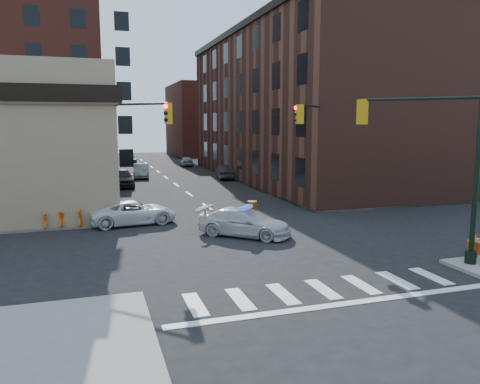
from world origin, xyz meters
TOP-DOWN VIEW (x-y plane):
  - ground at (0.00, 0.00)m, footprint 140.00×140.00m
  - sidewalk_ne at (23.00, 32.75)m, footprint 34.00×54.50m
  - commercial_row_ne at (13.00, 22.50)m, footprint 14.00×34.00m
  - filler_nw at (-16.00, 62.00)m, footprint 20.00×18.00m
  - filler_ne at (14.00, 58.00)m, footprint 16.00×16.00m
  - signal_pole_se at (6.04, -5.52)m, footprint 5.40×5.27m
  - signal_pole_nw at (-5.85, 5.34)m, footprint 3.58×3.67m
  - signal_pole_ne at (5.84, 5.35)m, footprint 3.67×3.58m
  - tree_ne_near at (7.50, 26.00)m, footprint 3.00×3.00m
  - tree_ne_far at (7.50, 34.00)m, footprint 3.00×3.00m
  - police_car at (-0.16, 1.36)m, footprint 4.90×4.62m
  - pickup at (-5.29, 5.90)m, footprint 5.12×2.87m
  - parked_car_wnear at (-4.89, 21.99)m, footprint 2.11×4.87m
  - parked_car_wfar at (-2.50, 28.45)m, footprint 1.93×4.51m
  - parked_car_wdeep at (-2.50, 45.97)m, footprint 2.22×4.79m
  - parked_car_enear at (5.50, 24.78)m, footprint 1.97×4.23m
  - parked_car_efar at (4.60, 40.04)m, footprint 1.95×4.00m
  - pedestrian_a at (-9.37, 8.62)m, footprint 0.64×0.47m
  - pedestrian_b at (-9.25, 6.00)m, footprint 1.07×0.91m
  - pedestrian_c at (-9.60, 6.18)m, footprint 1.18×0.72m
  - barrel_road at (1.61, 5.26)m, footprint 0.74×0.74m
  - barrel_bank at (-5.50, 8.26)m, footprint 0.58×0.58m
  - barricade_nw_a at (-9.49, 5.70)m, footprint 1.30×0.83m
  - barricade_nw_b at (-8.59, 5.70)m, footprint 1.37×0.81m

SIDE VIEW (x-z plane):
  - ground at x=0.00m, z-range 0.00..0.00m
  - sidewalk_ne at x=23.00m, z-range 0.00..0.15m
  - barrel_bank at x=-5.50m, z-range 0.00..0.93m
  - barrel_road at x=1.61m, z-range 0.00..1.06m
  - barricade_nw_a at x=-9.49m, z-range 0.15..1.05m
  - barricade_nw_b at x=-8.59m, z-range 0.15..1.12m
  - parked_car_efar at x=4.60m, z-range 0.00..1.31m
  - parked_car_enear at x=5.50m, z-range 0.00..1.34m
  - pickup at x=-5.29m, z-range 0.00..1.35m
  - parked_car_wdeep at x=-2.50m, z-range 0.00..1.36m
  - police_car at x=-0.16m, z-range 0.00..1.39m
  - parked_car_wfar at x=-2.50m, z-range 0.00..1.44m
  - parked_car_wnear at x=-4.89m, z-range 0.00..1.64m
  - pedestrian_a at x=-9.37m, z-range 0.15..1.77m
  - pedestrian_c at x=-9.60m, z-range 0.15..2.03m
  - pedestrian_b at x=-9.25m, z-range 0.15..2.09m
  - tree_ne_near at x=7.50m, z-range 1.06..5.91m
  - tree_ne_far at x=7.50m, z-range 1.06..5.91m
  - signal_pole_nw at x=-5.85m, z-range 0.34..8.34m
  - signal_pole_ne at x=5.84m, z-range 0.34..8.34m
  - signal_pole_se at x=6.04m, z-range 0.61..8.61m
  - filler_ne at x=14.00m, z-range 0.00..12.00m
  - commercial_row_ne at x=13.00m, z-range 0.00..14.00m
  - filler_nw at x=-16.00m, z-range 0.00..16.00m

